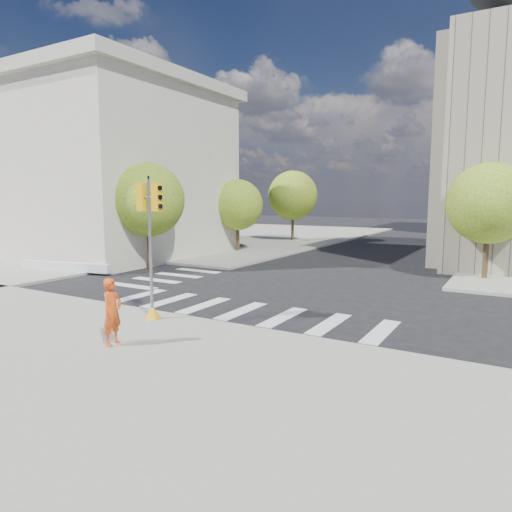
{
  "coord_description": "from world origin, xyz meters",
  "views": [
    {
      "loc": [
        9.07,
        -16.55,
        4.37
      ],
      "look_at": [
        0.18,
        -1.37,
        2.1
      ],
      "focal_mm": 32.0,
      "sensor_mm": 36.0,
      "label": 1
    }
  ],
  "objects_px": {
    "planter_wall": "(65,266)",
    "photographer": "(112,312)",
    "lamp_near": "(504,194)",
    "traffic_signal": "(151,259)",
    "lamp_far": "(510,195)"
  },
  "relations": [
    {
      "from": "traffic_signal",
      "to": "planter_wall",
      "type": "distance_m",
      "value": 12.98
    },
    {
      "from": "traffic_signal",
      "to": "photographer",
      "type": "distance_m",
      "value": 3.06
    },
    {
      "from": "lamp_near",
      "to": "lamp_far",
      "type": "bearing_deg",
      "value": 90.0
    },
    {
      "from": "planter_wall",
      "to": "lamp_near",
      "type": "bearing_deg",
      "value": 19.78
    },
    {
      "from": "lamp_near",
      "to": "lamp_far",
      "type": "height_order",
      "value": "same"
    },
    {
      "from": "lamp_far",
      "to": "planter_wall",
      "type": "xyz_separation_m",
      "value": [
        -21.6,
        -27.67,
        -4.18
      ]
    },
    {
      "from": "photographer",
      "to": "planter_wall",
      "type": "distance_m",
      "value": 14.99
    },
    {
      "from": "traffic_signal",
      "to": "photographer",
      "type": "height_order",
      "value": "traffic_signal"
    },
    {
      "from": "traffic_signal",
      "to": "photographer",
      "type": "relative_size",
      "value": 2.54
    },
    {
      "from": "lamp_near",
      "to": "photographer",
      "type": "xyz_separation_m",
      "value": [
        -8.92,
        -21.64,
        -3.46
      ]
    },
    {
      "from": "photographer",
      "to": "lamp_near",
      "type": "bearing_deg",
      "value": -31.63
    },
    {
      "from": "traffic_signal",
      "to": "planter_wall",
      "type": "bearing_deg",
      "value": 160.8
    },
    {
      "from": "planter_wall",
      "to": "lamp_far",
      "type": "bearing_deg",
      "value": 39.47
    },
    {
      "from": "planter_wall",
      "to": "photographer",
      "type": "bearing_deg",
      "value": -44.71
    },
    {
      "from": "photographer",
      "to": "planter_wall",
      "type": "bearing_deg",
      "value": 48.64
    }
  ]
}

